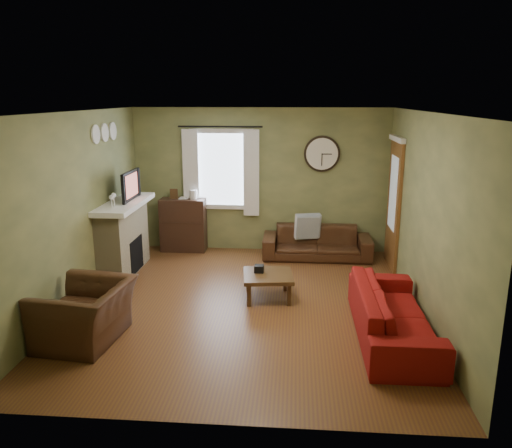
# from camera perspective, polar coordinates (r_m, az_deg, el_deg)

# --- Properties ---
(floor) EXTENTS (4.60, 5.20, 0.00)m
(floor) POSITION_cam_1_polar(r_m,az_deg,el_deg) (6.97, -1.09, -9.20)
(floor) COLOR brown
(floor) RESTS_ON ground
(ceiling) EXTENTS (4.60, 5.20, 0.00)m
(ceiling) POSITION_cam_1_polar(r_m,az_deg,el_deg) (6.39, -1.21, 12.69)
(ceiling) COLOR white
(ceiling) RESTS_ON ground
(wall_left) EXTENTS (0.00, 5.20, 2.60)m
(wall_left) POSITION_cam_1_polar(r_m,az_deg,el_deg) (7.16, -19.80, 1.52)
(wall_left) COLOR olive
(wall_left) RESTS_ON ground
(wall_right) EXTENTS (0.00, 5.20, 2.60)m
(wall_right) POSITION_cam_1_polar(r_m,az_deg,el_deg) (6.73, 18.72, 0.84)
(wall_right) COLOR olive
(wall_right) RESTS_ON ground
(wall_back) EXTENTS (4.60, 0.00, 2.60)m
(wall_back) POSITION_cam_1_polar(r_m,az_deg,el_deg) (9.10, 0.47, 4.98)
(wall_back) COLOR olive
(wall_back) RESTS_ON ground
(wall_front) EXTENTS (4.60, 0.00, 2.60)m
(wall_front) POSITION_cam_1_polar(r_m,az_deg,el_deg) (4.09, -4.78, -7.04)
(wall_front) COLOR olive
(wall_front) RESTS_ON ground
(fireplace) EXTENTS (0.40, 1.40, 1.10)m
(fireplace) POSITION_cam_1_polar(r_m,az_deg,el_deg) (8.30, -14.91, -1.76)
(fireplace) COLOR #BBAE89
(fireplace) RESTS_ON floor
(firebox) EXTENTS (0.04, 0.60, 0.55)m
(firebox) POSITION_cam_1_polar(r_m,az_deg,el_deg) (8.31, -13.56, -3.45)
(firebox) COLOR black
(firebox) RESTS_ON fireplace
(mantel) EXTENTS (0.58, 1.60, 0.08)m
(mantel) POSITION_cam_1_polar(r_m,az_deg,el_deg) (8.15, -14.98, 2.23)
(mantel) COLOR white
(mantel) RESTS_ON fireplace
(tv) EXTENTS (0.08, 0.60, 0.35)m
(tv) POSITION_cam_1_polar(r_m,az_deg,el_deg) (8.24, -14.60, 3.90)
(tv) COLOR black
(tv) RESTS_ON mantel
(tv_screen) EXTENTS (0.02, 0.62, 0.36)m
(tv_screen) POSITION_cam_1_polar(r_m,az_deg,el_deg) (8.20, -14.09, 4.29)
(tv_screen) COLOR #994C3F
(tv_screen) RESTS_ON mantel
(medallion_left) EXTENTS (0.28, 0.28, 0.03)m
(medallion_left) POSITION_cam_1_polar(r_m,az_deg,el_deg) (7.74, -17.86, 9.73)
(medallion_left) COLOR white
(medallion_left) RESTS_ON wall_left
(medallion_mid) EXTENTS (0.28, 0.28, 0.03)m
(medallion_mid) POSITION_cam_1_polar(r_m,az_deg,el_deg) (8.07, -16.92, 9.96)
(medallion_mid) COLOR white
(medallion_mid) RESTS_ON wall_left
(medallion_right) EXTENTS (0.28, 0.28, 0.03)m
(medallion_right) POSITION_cam_1_polar(r_m,az_deg,el_deg) (8.40, -16.05, 10.17)
(medallion_right) COLOR white
(medallion_right) RESTS_ON wall_left
(window_pane) EXTENTS (1.00, 0.02, 1.30)m
(window_pane) POSITION_cam_1_polar(r_m,az_deg,el_deg) (9.13, -3.95, 6.25)
(window_pane) COLOR silver
(window_pane) RESTS_ON wall_back
(curtain_rod) EXTENTS (0.03, 0.03, 1.50)m
(curtain_rod) POSITION_cam_1_polar(r_m,az_deg,el_deg) (8.95, -4.13, 11.04)
(curtain_rod) COLOR black
(curtain_rod) RESTS_ON wall_back
(curtain_left) EXTENTS (0.28, 0.04, 1.55)m
(curtain_left) POSITION_cam_1_polar(r_m,az_deg,el_deg) (9.13, -7.47, 5.85)
(curtain_left) COLOR white
(curtain_left) RESTS_ON wall_back
(curtain_right) EXTENTS (0.28, 0.04, 1.55)m
(curtain_right) POSITION_cam_1_polar(r_m,az_deg,el_deg) (8.97, -0.54, 5.82)
(curtain_right) COLOR white
(curtain_right) RESTS_ON wall_back
(wall_clock) EXTENTS (0.64, 0.06, 0.64)m
(wall_clock) POSITION_cam_1_polar(r_m,az_deg,el_deg) (8.97, 7.55, 7.95)
(wall_clock) COLOR white
(wall_clock) RESTS_ON wall_back
(door) EXTENTS (0.05, 0.90, 2.10)m
(door) POSITION_cam_1_polar(r_m,az_deg,el_deg) (8.54, 15.48, 2.13)
(door) COLOR brown
(door) RESTS_ON floor
(bookshelf) EXTENTS (0.82, 0.35, 0.98)m
(bookshelf) POSITION_cam_1_polar(r_m,az_deg,el_deg) (9.28, -8.30, -0.10)
(bookshelf) COLOR #321E15
(bookshelf) RESTS_ON floor
(book) EXTENTS (0.18, 0.24, 0.02)m
(book) POSITION_cam_1_polar(r_m,az_deg,el_deg) (9.22, -8.72, 2.80)
(book) COLOR #442D17
(book) RESTS_ON bookshelf
(sofa_brown) EXTENTS (1.90, 0.74, 0.55)m
(sofa_brown) POSITION_cam_1_polar(r_m,az_deg,el_deg) (8.90, 6.97, -2.10)
(sofa_brown) COLOR #382012
(sofa_brown) RESTS_ON floor
(pillow_left) EXTENTS (0.47, 0.24, 0.45)m
(pillow_left) POSITION_cam_1_polar(r_m,az_deg,el_deg) (8.89, 5.92, -0.27)
(pillow_left) COLOR #959EA7
(pillow_left) RESTS_ON sofa_brown
(pillow_right) EXTENTS (0.43, 0.20, 0.41)m
(pillow_right) POSITION_cam_1_polar(r_m,az_deg,el_deg) (8.85, 5.88, -0.33)
(pillow_right) COLOR #959EA7
(pillow_right) RESTS_ON sofa_brown
(sofa_red) EXTENTS (0.82, 2.10, 0.61)m
(sofa_red) POSITION_cam_1_polar(r_m,az_deg,el_deg) (6.19, 15.36, -9.82)
(sofa_red) COLOR maroon
(sofa_red) RESTS_ON floor
(armchair) EXTENTS (1.03, 1.14, 0.68)m
(armchair) POSITION_cam_1_polar(r_m,az_deg,el_deg) (6.21, -18.93, -9.64)
(armchair) COLOR #382012
(armchair) RESTS_ON floor
(coffee_table) EXTENTS (0.76, 0.76, 0.36)m
(coffee_table) POSITION_cam_1_polar(r_m,az_deg,el_deg) (7.12, 1.36, -7.09)
(coffee_table) COLOR #442D17
(coffee_table) RESTS_ON floor
(tissue_box) EXTENTS (0.14, 0.14, 0.10)m
(tissue_box) POSITION_cam_1_polar(r_m,az_deg,el_deg) (7.11, 0.36, -5.24)
(tissue_box) COLOR black
(tissue_box) RESTS_ON coffee_table
(wine_glass_a) EXTENTS (0.07, 0.07, 0.20)m
(wine_glass_a) POSITION_cam_1_polar(r_m,az_deg,el_deg) (7.63, -16.18, 2.42)
(wine_glass_a) COLOR white
(wine_glass_a) RESTS_ON mantel
(wine_glass_b) EXTENTS (0.08, 0.08, 0.21)m
(wine_glass_b) POSITION_cam_1_polar(r_m,az_deg,el_deg) (7.72, -15.93, 2.62)
(wine_glass_b) COLOR white
(wine_glass_b) RESTS_ON mantel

